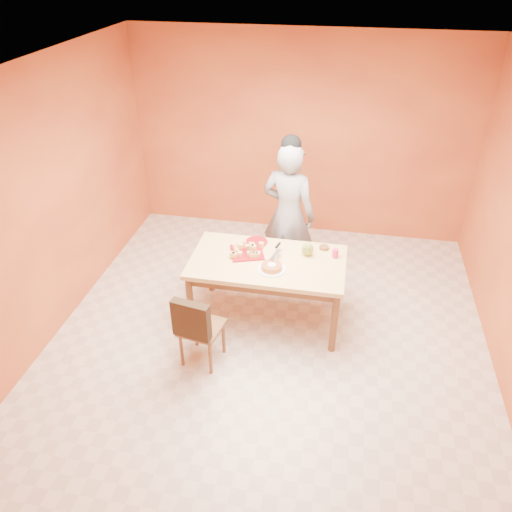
% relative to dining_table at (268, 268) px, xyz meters
% --- Properties ---
extents(floor, '(5.00, 5.00, 0.00)m').
position_rel_dining_table_xyz_m(floor, '(0.08, -0.40, -0.67)').
color(floor, beige).
rests_on(floor, ground).
extents(ceiling, '(5.00, 5.00, 0.00)m').
position_rel_dining_table_xyz_m(ceiling, '(0.08, -0.40, 2.03)').
color(ceiling, silver).
rests_on(ceiling, wall_back).
extents(wall_back, '(4.50, 0.00, 4.50)m').
position_rel_dining_table_xyz_m(wall_back, '(0.08, 2.10, 0.68)').
color(wall_back, orange).
rests_on(wall_back, floor).
extents(wall_left, '(0.00, 5.00, 5.00)m').
position_rel_dining_table_xyz_m(wall_left, '(-2.17, -0.40, 0.68)').
color(wall_left, orange).
rests_on(wall_left, floor).
extents(dining_table, '(1.60, 0.90, 0.76)m').
position_rel_dining_table_xyz_m(dining_table, '(0.00, 0.00, 0.00)').
color(dining_table, '#E4C877').
rests_on(dining_table, floor).
extents(dining_chair, '(0.45, 0.51, 0.84)m').
position_rel_dining_table_xyz_m(dining_chair, '(-0.51, -0.77, -0.23)').
color(dining_chair, brown).
rests_on(dining_chair, floor).
extents(pastry_pile, '(0.30, 0.30, 0.10)m').
position_rel_dining_table_xyz_m(pastry_pile, '(-0.24, 0.09, 0.16)').
color(pastry_pile, tan).
rests_on(pastry_pile, pastry_platter).
extents(person, '(0.72, 0.57, 1.75)m').
position_rel_dining_table_xyz_m(person, '(0.10, 0.81, 0.21)').
color(person, gray).
rests_on(person, floor).
extents(pastry_platter, '(0.42, 0.42, 0.02)m').
position_rel_dining_table_xyz_m(pastry_platter, '(-0.24, 0.09, 0.10)').
color(pastry_platter, maroon).
rests_on(pastry_platter, dining_table).
extents(red_dinner_plate, '(0.26, 0.26, 0.01)m').
position_rel_dining_table_xyz_m(red_dinner_plate, '(-0.18, 0.33, 0.10)').
color(red_dinner_plate, maroon).
rests_on(red_dinner_plate, dining_table).
extents(white_cake_plate, '(0.37, 0.37, 0.01)m').
position_rel_dining_table_xyz_m(white_cake_plate, '(0.07, -0.16, 0.10)').
color(white_cake_plate, white).
rests_on(white_cake_plate, dining_table).
extents(sponge_cake, '(0.26, 0.26, 0.05)m').
position_rel_dining_table_xyz_m(sponge_cake, '(0.07, -0.16, 0.13)').
color(sponge_cake, orange).
rests_on(sponge_cake, white_cake_plate).
extents(cake_server, '(0.10, 0.24, 0.01)m').
position_rel_dining_table_xyz_m(cake_server, '(0.08, 0.02, 0.16)').
color(cake_server, silver).
rests_on(cake_server, sponge_cake).
extents(egg_ornament, '(0.15, 0.14, 0.15)m').
position_rel_dining_table_xyz_m(egg_ornament, '(0.39, 0.17, 0.17)').
color(egg_ornament, olive).
rests_on(egg_ornament, dining_table).
extents(magenta_glass, '(0.07, 0.07, 0.09)m').
position_rel_dining_table_xyz_m(magenta_glass, '(0.68, 0.19, 0.14)').
color(magenta_glass, '#E1215B').
rests_on(magenta_glass, dining_table).
extents(checker_tin, '(0.11, 0.11, 0.03)m').
position_rel_dining_table_xyz_m(checker_tin, '(0.56, 0.33, 0.11)').
color(checker_tin, '#35170E').
rests_on(checker_tin, dining_table).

